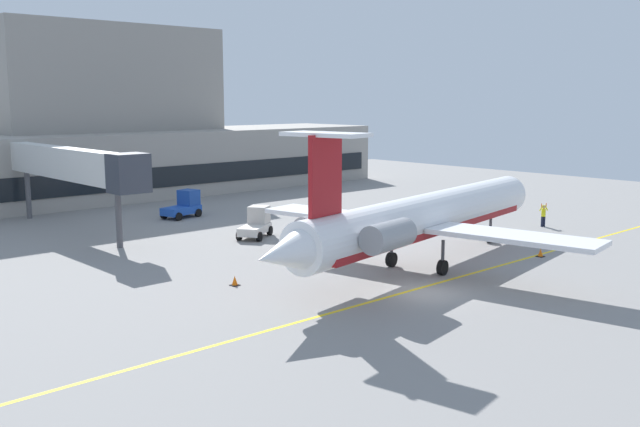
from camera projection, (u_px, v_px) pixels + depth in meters
name	position (u px, v px, depth m)	size (l,w,h in m)	color
ground	(424.00, 294.00, 38.03)	(120.00, 120.00, 0.11)	gray
terminal_building	(112.00, 139.00, 75.11)	(64.49, 13.46, 17.95)	gray
jet_bridge_east	(74.00, 165.00, 53.91)	(2.40, 20.73, 6.66)	silver
regional_jet	(423.00, 217.00, 43.07)	(30.15, 21.82, 8.67)	white
baggage_tug	(184.00, 205.00, 62.15)	(3.84, 2.71, 2.35)	#1E4CB2
pushback_tractor	(256.00, 224.00, 53.37)	(3.80, 3.26, 2.25)	silver
marshaller	(543.00, 215.00, 57.61)	(0.79, 0.43, 1.90)	#191E33
safety_cone_alpha	(235.00, 281.00, 39.57)	(0.47, 0.47, 0.55)	orange
safety_cone_bravo	(540.00, 253.00, 46.76)	(0.47, 0.47, 0.55)	orange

